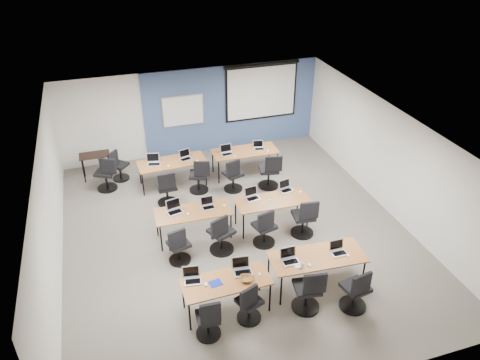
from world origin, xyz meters
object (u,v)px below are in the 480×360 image
object	(u,v)px
training_table_back_right	(245,152)
task_chair_11	(270,174)
utility_table	(95,158)
spare_chair_a	(118,168)
task_chair_0	(209,321)
laptop_10	(227,152)
task_chair_5	(221,236)
laptop_1	(242,268)
laptop_2	(289,258)
laptop_8	(154,161)
task_chair_2	(308,293)
laptop_9	(185,157)
training_table_back_left	(172,163)
laptop_0	(192,277)
task_chair_1	(249,306)
task_chair_8	(167,191)
task_chair_6	(265,230)
task_chair_9	(199,178)
whiteboard	(183,111)
laptop_4	(174,209)
laptop_11	(259,147)
laptop_6	(252,196)
training_table_front_left	(226,283)
laptop_7	(286,188)
task_chair_7	(304,220)
task_chair_10	(233,177)
training_table_mid_left	(193,213)
task_chair_3	(356,293)
projector_screen	(261,89)
spare_chair_b	(107,176)
laptop_3	(338,250)

from	to	relation	value
training_table_back_right	task_chair_11	bearing A→B (deg)	-65.70
utility_table	spare_chair_a	xyz separation A→B (m)	(0.59, -0.32, -0.25)
task_chair_0	laptop_10	distance (m)	5.88
utility_table	task_chair_5	bearing A→B (deg)	-59.26
laptop_1	laptop_2	distance (m)	0.99
task_chair_0	laptop_8	distance (m)	5.59
task_chair_2	laptop_9	distance (m)	5.67
laptop_10	training_table_back_left	bearing A→B (deg)	177.16
laptop_0	laptop_10	xyz separation A→B (m)	(2.07, 4.75, 0.00)
task_chair_1	task_chair_8	bearing A→B (deg)	78.60
task_chair_6	task_chair_9	size ratio (longest dim) A/B	1.00
whiteboard	laptop_9	distance (m)	1.84
laptop_4	laptop_11	world-z (taller)	laptop_4
laptop_6	task_chair_9	bearing A→B (deg)	107.89
training_table_front_left	task_chair_8	size ratio (longest dim) A/B	1.66
task_chair_5	laptop_9	xyz separation A→B (m)	(-0.09, 3.32, 0.36)
laptop_7	laptop_9	bearing A→B (deg)	117.69
task_chair_7	task_chair_10	size ratio (longest dim) A/B	1.03
training_table_mid_left	spare_chair_a	distance (m)	3.57
task_chair_1	task_chair_3	xyz separation A→B (m)	(2.05, -0.33, 0.03)
laptop_6	task_chair_6	size ratio (longest dim) A/B	0.34
whiteboard	laptop_10	size ratio (longest dim) A/B	3.77
task_chair_5	training_table_mid_left	bearing A→B (deg)	98.36
projector_screen	spare_chair_b	bearing A→B (deg)	-163.85
laptop_6	task_chair_10	bearing A→B (deg)	81.64
task_chair_8	task_chair_9	distance (m)	1.02
task_chair_5	laptop_6	world-z (taller)	task_chair_5
laptop_6	task_chair_6	xyz separation A→B (m)	(-0.00, -0.92, -0.38)
laptop_0	laptop_6	distance (m)	3.09
projector_screen	task_chair_7	world-z (taller)	projector_screen
training_table_front_left	task_chair_3	distance (m)	2.50
laptop_6	laptop_9	distance (m)	2.70
task_chair_1	laptop_10	bearing A→B (deg)	56.93
whiteboard	laptop_7	bearing A→B (deg)	-67.26
whiteboard	laptop_1	size ratio (longest dim) A/B	3.60
laptop_1	spare_chair_a	bearing A→B (deg)	115.38
laptop_7	training_table_front_left	bearing A→B (deg)	-143.69
task_chair_8	task_chair_9	world-z (taller)	task_chair_8
task_chair_1	task_chair_11	xyz separation A→B (m)	(2.10, 4.43, 0.04)
projector_screen	laptop_3	bearing A→B (deg)	-96.10
laptop_8	whiteboard	bearing A→B (deg)	67.40
laptop_0	task_chair_11	xyz separation A→B (m)	(3.02, 3.79, -0.36)
task_chair_8	task_chair_9	size ratio (longest dim) A/B	1.01
training_table_back_left	task_chair_5	xyz separation A→B (m)	(0.49, -3.25, -0.26)
training_table_back_right	laptop_7	size ratio (longest dim) A/B	5.85
projector_screen	laptop_1	size ratio (longest dim) A/B	6.74
training_table_front_left	training_table_mid_left	world-z (taller)	same
training_table_mid_left	task_chair_7	bearing A→B (deg)	-14.39
laptop_10	task_chair_10	size ratio (longest dim) A/B	0.34
laptop_1	laptop_0	bearing A→B (deg)	-176.60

